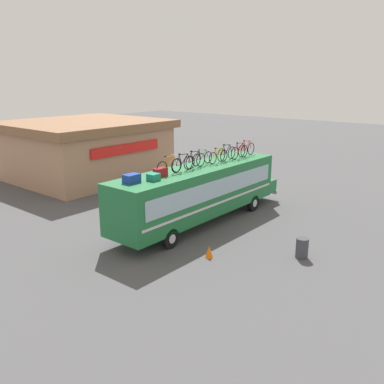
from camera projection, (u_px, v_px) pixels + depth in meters
The scene contains 16 objects.
ground_plane at pixel (198, 223), 22.35m from camera, with size 120.00×120.00×0.00m, color #4C4C4F.
bus at pixel (200, 190), 21.98m from camera, with size 12.36×2.57×3.13m.
luggage_bag_1 at pixel (132, 178), 18.22m from camera, with size 0.72×0.50×0.39m, color #193899.
luggage_bag_2 at pixel (153, 177), 18.65m from camera, with size 0.50×0.46×0.32m, color #1E7F66.
luggage_bag_3 at pixel (160, 172), 19.42m from camera, with size 0.68×0.36×0.40m, color maroon.
rooftop_bicycle_1 at pixel (169, 166), 19.82m from camera, with size 1.78×0.44×0.95m.
rooftop_bicycle_2 at pixel (183, 163), 20.50m from camera, with size 1.79×0.44×0.94m.
rooftop_bicycle_3 at pixel (195, 161), 21.21m from camera, with size 1.73×0.44×0.95m.
rooftop_bicycle_4 at pixel (202, 158), 22.03m from camera, with size 1.68×0.44×0.89m.
rooftop_bicycle_5 at pixel (218, 156), 22.54m from camera, with size 1.69×0.44×0.89m.
rooftop_bicycle_6 at pixel (226, 153), 23.27m from camera, with size 1.75×0.44×0.96m.
rooftop_bicycle_7 at pixel (239, 152), 23.83m from camera, with size 1.73×0.44×0.97m.
rooftop_bicycle_8 at pixel (246, 149), 24.59m from camera, with size 1.78×0.44×0.98m.
roadside_building at pixel (85, 149), 32.49m from camera, with size 11.24×10.32×4.47m.
trash_bin at pixel (302, 248), 17.93m from camera, with size 0.54×0.54×0.90m, color #3F3F47.
traffic_cone at pixel (209, 252), 17.98m from camera, with size 0.35×0.35×0.55m, color orange.
Camera 1 is at (-16.49, -13.16, 7.58)m, focal length 38.33 mm.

